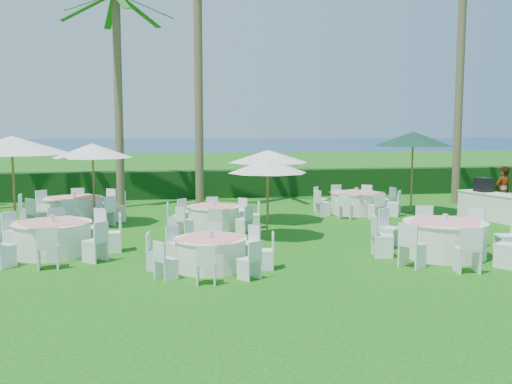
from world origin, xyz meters
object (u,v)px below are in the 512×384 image
banquet_table_f (356,202)px  buffet_table (509,208)px  banquet_table_c (444,238)px  staff_person (503,192)px  umbrella_d (268,156)px  banquet_table_b (211,253)px  umbrella_a (12,145)px  umbrella_b (267,166)px  umbrella_green (413,139)px  banquet_table_a (53,237)px  umbrella_c (93,151)px  banquet_table_d (74,209)px  banquet_table_e (214,217)px

banquet_table_f → buffet_table: size_ratio=0.78×
banquet_table_c → staff_person: bearing=46.7°
umbrella_d → buffet_table: (7.71, -1.48, -1.68)m
banquet_table_b → banquet_table_c: 5.65m
umbrella_a → umbrella_b: bearing=-9.1°
banquet_table_b → umbrella_green: umbrella_green is taller
banquet_table_f → banquet_table_b: bearing=-129.4°
banquet_table_a → umbrella_a: (-1.36, 2.20, 2.18)m
banquet_table_f → umbrella_d: 4.14m
banquet_table_a → umbrella_d: bearing=32.5°
banquet_table_a → umbrella_c: bearing=82.4°
umbrella_a → umbrella_d: (7.46, 1.68, -0.45)m
banquet_table_a → banquet_table_c: banquet_table_c is taller
banquet_table_d → banquet_table_b: bearing=-61.4°
umbrella_green → banquet_table_f: bearing=171.3°
banquet_table_e → buffet_table: size_ratio=0.71×
banquet_table_a → staff_person: 14.67m
umbrella_a → buffet_table: bearing=0.7°
banquet_table_b → banquet_table_c: banquet_table_c is taller
banquet_table_c → staff_person: size_ratio=1.95×
banquet_table_d → staff_person: size_ratio=1.88×
banquet_table_d → buffet_table: size_ratio=0.83×
banquet_table_b → staff_person: 11.96m
umbrella_b → umbrella_green: umbrella_green is taller
banquet_table_f → umbrella_a: umbrella_a is taller
banquet_table_c → umbrella_a: umbrella_a is taller
umbrella_c → umbrella_b: bearing=-31.9°
banquet_table_e → umbrella_b: umbrella_b is taller
banquet_table_e → umbrella_green: umbrella_green is taller
umbrella_d → banquet_table_e: bearing=-153.3°
banquet_table_d → umbrella_d: bearing=-9.2°
banquet_table_e → umbrella_b: size_ratio=1.27×
umbrella_a → umbrella_c: (1.91, 2.00, -0.24)m
banquet_table_f → buffet_table: (4.20, -2.79, 0.07)m
umbrella_a → umbrella_b: (6.89, -1.10, -0.58)m
banquet_table_c → umbrella_d: size_ratio=1.32×
banquet_table_c → buffet_table: buffet_table is taller
banquet_table_c → banquet_table_e: 6.96m
umbrella_d → umbrella_b: bearing=-101.6°
banquet_table_b → umbrella_c: 7.27m
umbrella_b → banquet_table_d: bearing=146.3°
umbrella_green → banquet_table_c: bearing=-108.9°
banquet_table_e → umbrella_a: (-5.57, -0.73, 2.24)m
umbrella_green → buffet_table: bearing=-48.2°
umbrella_green → staff_person: bearing=-28.6°
staff_person → banquet_table_c: bearing=33.5°
umbrella_c → umbrella_green: 11.05m
banquet_table_a → banquet_table_e: (4.22, 2.94, -0.05)m
banquet_table_b → banquet_table_e: (0.57, 5.01, 0.01)m
umbrella_a → umbrella_green: (12.94, 2.69, 0.08)m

